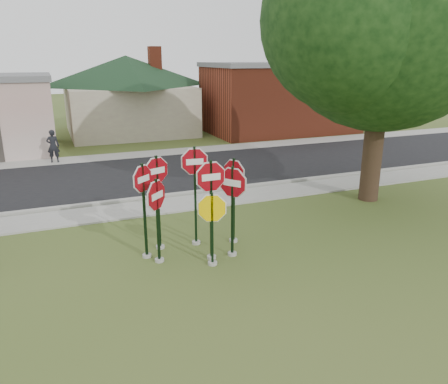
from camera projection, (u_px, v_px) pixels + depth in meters
name	position (u px, v px, depth m)	size (l,w,h in m)	color
ground	(213.00, 277.00, 10.55)	(120.00, 120.00, 0.00)	#405620
sidewalk_near	(158.00, 207.00, 15.41)	(60.00, 1.60, 0.06)	gray
road	(134.00, 176.00, 19.40)	(60.00, 7.00, 0.04)	black
sidewalk_far	(119.00, 156.00, 23.21)	(60.00, 1.60, 0.06)	gray
curb	(152.00, 198.00, 16.29)	(60.00, 0.20, 0.14)	gray
stop_sign_center	(211.00, 196.00, 11.01)	(1.08, 0.24, 2.77)	#9B9A91
stop_sign_yellow	(212.00, 221.00, 10.83)	(0.96, 0.33, 2.03)	#9B9A91
stop_sign_left	(157.00, 210.00, 10.93)	(0.78, 0.76, 2.34)	#9B9A91
stop_sign_right	(233.00, 199.00, 11.24)	(0.68, 0.87, 2.57)	#9B9A91
stop_sign_back_right	(195.00, 182.00, 11.88)	(1.01, 0.24, 2.91)	#9B9A91
stop_sign_back_left	(158.00, 190.00, 11.64)	(0.94, 0.38, 2.73)	#9B9A91
stop_sign_far_right	(234.00, 189.00, 12.10)	(0.46, 0.93, 2.56)	#9B9A91
stop_sign_far_left	(144.00, 199.00, 11.12)	(0.75, 0.65, 2.65)	#9B9A91
building_house	(127.00, 79.00, 29.68)	(11.60, 11.60, 6.20)	#BBB395
building_brick	(281.00, 97.00, 30.51)	(10.20, 6.20, 4.75)	maroon
oak_tree	(387.00, 13.00, 14.41)	(11.44, 10.84, 10.42)	black
bg_tree_right	(338.00, 51.00, 39.79)	(5.60, 5.60, 8.40)	black
pedestrian	(53.00, 146.00, 21.58)	(0.60, 0.39, 1.63)	black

